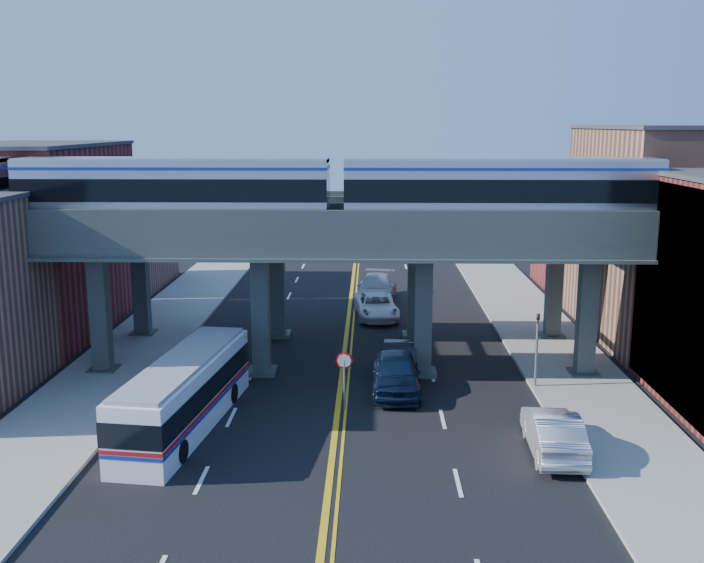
{
  "coord_description": "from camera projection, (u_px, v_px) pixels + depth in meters",
  "views": [
    {
      "loc": [
        1.41,
        -29.46,
        12.3
      ],
      "look_at": [
        0.54,
        6.81,
        4.97
      ],
      "focal_mm": 40.0,
      "sensor_mm": 36.0,
      "label": 1
    }
  ],
  "objects": [
    {
      "name": "building_west_b",
      "position": [
        35.0,
        240.0,
        46.36
      ],
      "size": [
        8.0,
        14.0,
        11.0
      ],
      "primitive_type": "cube",
      "color": "maroon",
      "rests_on": "ground"
    },
    {
      "name": "building_east_b",
      "position": [
        665.0,
        234.0,
        45.39
      ],
      "size": [
        8.0,
        14.0,
        12.0
      ],
      "primitive_type": "cube",
      "color": "#8F5C4A",
      "rests_on": "ground"
    },
    {
      "name": "car_lane_a",
      "position": [
        396.0,
        373.0,
        36.36
      ],
      "size": [
        2.26,
        5.47,
        1.85
      ],
      "primitive_type": "imported",
      "rotation": [
        0.0,
        0.0,
        -0.01
      ],
      "color": "black",
      "rests_on": "ground"
    },
    {
      "name": "car_lane_d",
      "position": [
        376.0,
        289.0,
        54.96
      ],
      "size": [
        3.2,
        6.57,
        1.84
      ],
      "primitive_type": "imported",
      "rotation": [
        0.0,
        0.0,
        -0.1
      ],
      "color": "#9D9EA2",
      "rests_on": "ground"
    },
    {
      "name": "car_lane_b",
      "position": [
        400.0,
        360.0,
        38.83
      ],
      "size": [
        2.12,
        4.95,
        1.59
      ],
      "primitive_type": "imported",
      "rotation": [
        0.0,
        0.0,
        -0.09
      ],
      "color": "#29292B",
      "rests_on": "ground"
    },
    {
      "name": "stop_sign",
      "position": [
        344.0,
        371.0,
        33.92
      ],
      "size": [
        0.76,
        0.09,
        2.63
      ],
      "color": "slate",
      "rests_on": "ground"
    },
    {
      "name": "building_east_c",
      "position": [
        600.0,
        230.0,
        58.42
      ],
      "size": [
        8.0,
        10.0,
        9.0
      ],
      "primitive_type": "cube",
      "color": "maroon",
      "rests_on": "ground"
    },
    {
      "name": "sidewalk_west",
      "position": [
        126.0,
        359.0,
        41.39
      ],
      "size": [
        5.0,
        70.0,
        0.16
      ],
      "primitive_type": "cube",
      "color": "gray",
      "rests_on": "ground"
    },
    {
      "name": "building_west_c",
      "position": [
        108.0,
        235.0,
        59.39
      ],
      "size": [
        8.0,
        10.0,
        8.0
      ],
      "primitive_type": "cube",
      "color": "#8F5C4A",
      "rests_on": "ground"
    },
    {
      "name": "transit_bus",
      "position": [
        185.0,
        394.0,
        32.11
      ],
      "size": [
        3.67,
        10.91,
        2.75
      ],
      "rotation": [
        0.0,
        0.0,
        1.45
      ],
      "color": "white",
      "rests_on": "ground"
    },
    {
      "name": "sidewalk_east",
      "position": [
        563.0,
        362.0,
        40.85
      ],
      "size": [
        5.0,
        70.0,
        0.16
      ],
      "primitive_type": "cube",
      "color": "gray",
      "rests_on": "ground"
    },
    {
      "name": "elevated_viaduct_far",
      "position": [
        346.0,
        227.0,
        44.75
      ],
      "size": [
        52.0,
        3.6,
        7.4
      ],
      "color": "#3A4441",
      "rests_on": "ground"
    },
    {
      "name": "elevated_viaduct_near",
      "position": [
        342.0,
        246.0,
        37.89
      ],
      "size": [
        52.0,
        3.6,
        7.4
      ],
      "color": "#3A4441",
      "rests_on": "ground"
    },
    {
      "name": "mural_panel",
      "position": [
        673.0,
        301.0,
        33.97
      ],
      "size": [
        0.1,
        9.5,
        9.5
      ],
      "primitive_type": "cube",
      "color": "teal",
      "rests_on": "ground"
    },
    {
      "name": "car_parked_curb",
      "position": [
        553.0,
        432.0,
        29.61
      ],
      "size": [
        1.96,
        5.13,
        1.67
      ],
      "primitive_type": "imported",
      "rotation": [
        0.0,
        0.0,
        3.1
      ],
      "color": "#A6A5A9",
      "rests_on": "ground"
    },
    {
      "name": "ground",
      "position": [
        335.0,
        437.0,
        31.33
      ],
      "size": [
        120.0,
        120.0,
        0.0
      ],
      "primitive_type": "plane",
      "color": "black",
      "rests_on": "ground"
    },
    {
      "name": "car_lane_c",
      "position": [
        376.0,
        306.0,
        50.41
      ],
      "size": [
        3.08,
        5.7,
        1.52
      ],
      "primitive_type": "imported",
      "rotation": [
        0.0,
        0.0,
        0.1
      ],
      "color": "white",
      "rests_on": "ground"
    },
    {
      "name": "traffic_signal",
      "position": [
        537.0,
        342.0,
        36.54
      ],
      "size": [
        0.15,
        0.18,
        4.1
      ],
      "color": "slate",
      "rests_on": "ground"
    },
    {
      "name": "transit_train",
      "position": [
        175.0,
        189.0,
        37.54
      ],
      "size": [
        45.78,
        2.87,
        3.34
      ],
      "color": "black",
      "rests_on": "elevated_viaduct_near"
    }
  ]
}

